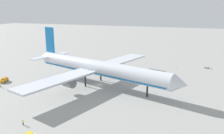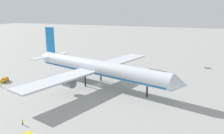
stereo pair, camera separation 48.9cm
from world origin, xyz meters
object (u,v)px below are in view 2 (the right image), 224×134
at_px(baggage_cart_0, 207,67).
at_px(traffic_cone_0, 37,70).
at_px(ground_worker_4, 1,85).
at_px(traffic_cone_3, 59,63).
at_px(service_van, 4,80).
at_px(ground_worker_0, 22,122).
at_px(airliner, 97,68).
at_px(traffic_cone_1, 177,68).

xyz_separation_m(baggage_cart_0, traffic_cone_0, (-86.45, -34.02, -0.37)).
bearing_deg(ground_worker_4, traffic_cone_3, 89.29).
height_order(service_van, ground_worker_0, service_van).
bearing_deg(service_van, traffic_cone_3, 83.25).
bearing_deg(baggage_cart_0, ground_worker_0, -121.47).
bearing_deg(baggage_cart_0, service_van, -147.63).
xyz_separation_m(airliner, ground_worker_4, (-37.06, -17.06, -6.61)).
bearing_deg(service_van, ground_worker_4, -57.99).
bearing_deg(traffic_cone_3, airliner, -38.47).
distance_m(ground_worker_4, traffic_cone_0, 28.57).
relative_size(ground_worker_4, traffic_cone_1, 3.02).
height_order(service_van, traffic_cone_3, service_van).
distance_m(baggage_cart_0, ground_worker_0, 102.00).
bearing_deg(service_van, ground_worker_0, -41.61).
height_order(service_van, traffic_cone_1, service_van).
xyz_separation_m(airliner, traffic_cone_0, (-39.38, 11.41, -7.17)).
height_order(traffic_cone_0, traffic_cone_1, same).
xyz_separation_m(service_van, traffic_cone_3, (4.67, 39.49, -0.76)).
relative_size(traffic_cone_0, traffic_cone_1, 1.00).
height_order(baggage_cart_0, ground_worker_0, ground_worker_0).
relative_size(traffic_cone_1, traffic_cone_3, 1.00).
relative_size(service_van, traffic_cone_1, 9.31).
height_order(ground_worker_4, traffic_cone_3, ground_worker_4).
bearing_deg(ground_worker_0, ground_worker_4, 141.56).
relative_size(ground_worker_0, traffic_cone_1, 2.96).
bearing_deg(traffic_cone_1, ground_worker_4, -140.85).
bearing_deg(traffic_cone_3, service_van, -96.75).
relative_size(baggage_cart_0, traffic_cone_1, 5.26).
bearing_deg(airliner, traffic_cone_0, 163.84).
bearing_deg(airliner, service_van, -165.70).
bearing_deg(traffic_cone_3, traffic_cone_1, 8.06).
bearing_deg(ground_worker_4, ground_worker_0, -38.44).
bearing_deg(traffic_cone_0, ground_worker_4, -85.34).
bearing_deg(traffic_cone_3, ground_worker_4, -90.71).
distance_m(airliner, ground_worker_4, 41.33).
bearing_deg(ground_worker_4, baggage_cart_0, 36.60).
bearing_deg(baggage_cart_0, traffic_cone_1, -156.57).
relative_size(service_van, traffic_cone_3, 9.31).
bearing_deg(baggage_cart_0, airliner, -136.01).
distance_m(traffic_cone_0, traffic_cone_1, 75.72).
relative_size(service_van, ground_worker_4, 3.08).
height_order(airliner, traffic_cone_0, airliner).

